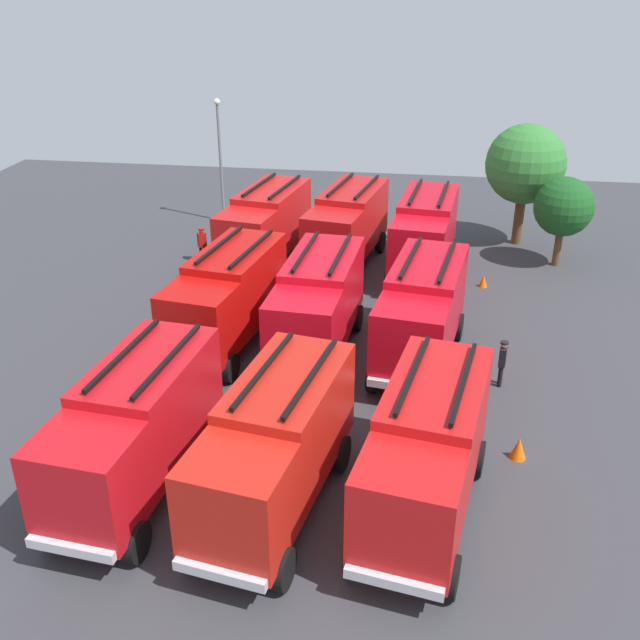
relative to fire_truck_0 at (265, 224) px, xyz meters
name	(u,v)px	position (x,y,z in m)	size (l,w,h in m)	color
ground_plane	(320,352)	(8.82, 4.08, -2.15)	(55.14, 55.14, 0.00)	#38383D
fire_truck_0	(265,224)	(0.00, 0.00, 0.00)	(7.51, 3.71, 3.88)	red
fire_truck_1	(227,295)	(8.72, 0.38, 0.00)	(7.49, 3.65, 3.88)	red
fire_truck_2	(135,426)	(17.75, 0.15, 0.00)	(7.41, 3.35, 3.88)	red
fire_truck_3	(347,224)	(-0.61, 4.04, 0.00)	(7.52, 3.77, 3.88)	red
fire_truck_4	(317,303)	(8.86, 3.98, 0.00)	(7.34, 3.12, 3.88)	red
fire_truck_5	(275,445)	(18.04, 4.23, 0.00)	(7.51, 3.73, 3.88)	red
fire_truck_6	(425,232)	(0.06, 7.90, 0.00)	(7.42, 3.39, 3.88)	red
fire_truck_7	(422,310)	(8.95, 7.96, 0.00)	(7.48, 3.59, 3.88)	red
fire_truck_8	(427,450)	(17.69, 8.29, 0.00)	(7.51, 3.74, 3.88)	red
firefighter_0	(502,361)	(10.35, 10.93, -1.15)	(0.46, 0.31, 1.78)	black
firefighter_1	(202,243)	(0.17, -3.29, -1.14)	(0.45, 0.48, 1.80)	black
firefighter_2	(213,258)	(1.94, -2.21, -1.22)	(0.48, 0.39, 1.67)	black
firefighter_3	(400,224)	(-4.69, 6.52, -1.25)	(0.48, 0.43, 1.62)	black
firefighter_4	(46,460)	(18.25, -2.47, -1.11)	(0.42, 0.30, 1.84)	black
tree_0	(525,165)	(-5.08, 12.91, 2.20)	(4.17, 4.17, 6.47)	brown
tree_1	(564,207)	(-2.05, 14.60, 0.91)	(2.93, 2.93, 4.55)	brown
traffic_cone_0	(174,302)	(5.79, -2.96, -1.86)	(0.41, 0.41, 0.59)	#F2600C
traffic_cone_1	(519,448)	(14.70, 11.18, -1.79)	(0.51, 0.51, 0.72)	#F2600C
traffic_cone_2	(483,281)	(1.30, 10.81, -1.87)	(0.40, 0.40, 0.58)	#F2600C
lamppost	(220,152)	(-6.38, -3.98, 1.97)	(0.36, 0.36, 7.10)	slate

